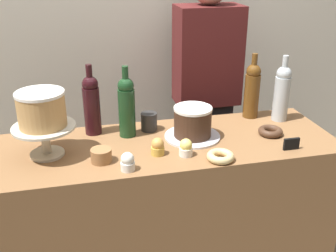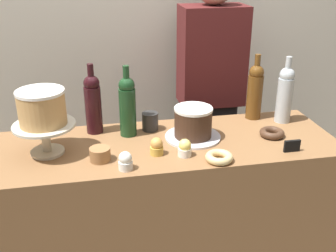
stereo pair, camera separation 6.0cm
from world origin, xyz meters
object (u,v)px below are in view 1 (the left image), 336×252
Objects in this scene: wine_bottle_clear at (282,92)px; barista_figure at (206,103)px; coffee_cup_ceramic at (149,122)px; cookie_stack at (101,155)px; cupcake_lemon at (186,148)px; wine_bottle_amber at (252,90)px; wine_bottle_green at (127,106)px; chocolate_round_cake at (193,122)px; white_layer_cake at (41,109)px; cake_stand_pedestal at (45,135)px; wine_bottle_dark_red at (92,104)px; price_sign_chalkboard at (291,144)px; cupcake_caramel at (158,147)px; donut_chocolate at (270,131)px; donut_glazed at (220,156)px; cupcake_vanilla at (128,162)px.

wine_bottle_clear is 0.54m from barista_figure.
cookie_stack is at bearing -133.00° from coffee_cup_ceramic.
wine_bottle_clear is at bearing 25.51° from cupcake_lemon.
wine_bottle_amber is 3.83× the size of coffee_cup_ceramic.
wine_bottle_green is at bearing 129.13° from cupcake_lemon.
cupcake_lemon is (-0.08, -0.16, -0.04)m from chocolate_round_cake.
white_layer_cake reaches higher than chocolate_round_cake.
barista_figure is at bearing 40.70° from wine_bottle_green.
cake_stand_pedestal is 0.28m from wine_bottle_dark_red.
wine_bottle_amber is 0.43m from barista_figure.
cookie_stack is at bearing 174.52° from price_sign_chalkboard.
barista_figure is at bearing 65.88° from chocolate_round_cake.
cupcake_caramel is (0.09, -0.22, -0.11)m from wine_bottle_green.
wine_bottle_clear reaches higher than coffee_cup_ceramic.
chocolate_round_cake is 0.52× the size of wine_bottle_dark_red.
cake_stand_pedestal is at bearing 167.86° from cupcake_caramel.
donut_chocolate is at bearing -128.26° from wine_bottle_clear.
wine_bottle_green is 0.20× the size of barista_figure.
cookie_stack is (-0.34, 0.03, -0.01)m from cupcake_lemon.
donut_glazed is 1.60× the size of price_sign_chalkboard.
chocolate_round_cake reaches higher than donut_glazed.
white_layer_cake is 0.49m from cupcake_caramel.
wine_bottle_clear is 0.88m from cupcake_vanilla.
donut_chocolate is at bearing -1.31° from white_layer_cake.
chocolate_round_cake is at bearing 2.71° from white_layer_cake.
cupcake_caramel is at bearing -48.64° from wine_bottle_dark_red.
barista_figure is (0.42, 0.42, -0.09)m from coffee_cup_ceramic.
wine_bottle_amber is at bearing 7.46° from wine_bottle_green.
wine_bottle_amber is at bearing 90.14° from donut_chocolate.
wine_bottle_green is 0.67m from donut_chocolate.
wine_bottle_clear is 0.35m from price_sign_chalkboard.
barista_figure is (-0.12, 0.60, -0.07)m from donut_chocolate.
cupcake_caramel is 0.23m from cookie_stack.
cupcake_caramel is 0.25m from coffee_cup_ceramic.
wine_bottle_amber is at bearing 28.95° from cupcake_caramel.
wine_bottle_green is at bearing -162.07° from coffee_cup_ceramic.
wine_bottle_clear is 2.91× the size of donut_glazed.
wine_bottle_clear is 3.83× the size of coffee_cup_ceramic.
price_sign_chalkboard is (0.32, 0.02, 0.01)m from donut_glazed.
wine_bottle_dark_red is at bearing 131.36° from cupcake_caramel.
white_layer_cake is at bearing 169.75° from price_sign_chalkboard.
chocolate_round_cake is 0.43m from price_sign_chalkboard.
barista_figure is (0.24, 0.54, -0.13)m from chocolate_round_cake.
cake_stand_pedestal is 3.63× the size of price_sign_chalkboard.
barista_figure is at bearing 44.91° from coffee_cup_ceramic.
price_sign_chalkboard is at bearing -29.54° from chocolate_round_cake.
cupcake_lemon is at bearing 150.81° from donut_glazed.
wine_bottle_green is 0.73m from price_sign_chalkboard.
cake_stand_pedestal is 0.37m from cupcake_vanilla.
cookie_stack is (-0.14, -0.23, -0.12)m from wine_bottle_green.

